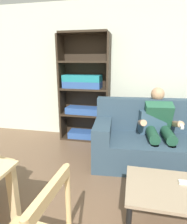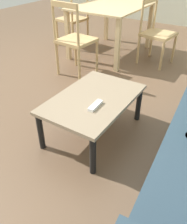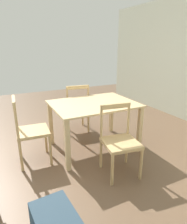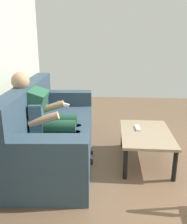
# 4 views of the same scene
# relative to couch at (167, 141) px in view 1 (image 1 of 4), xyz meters

# --- Properties ---
(wall_back) EXTENTS (6.70, 0.12, 2.55)m
(wall_back) POSITION_rel_couch_xyz_m (-1.06, 0.87, 0.95)
(wall_back) COLOR beige
(wall_back) RESTS_ON ground_plane
(couch) EXTENTS (2.24, 1.06, 0.92)m
(couch) POSITION_rel_couch_xyz_m (0.00, 0.00, 0.00)
(couch) COLOR #2D4251
(couch) RESTS_ON ground_plane
(person_lounging) EXTENTS (0.62, 0.95, 1.10)m
(person_lounging) POSITION_rel_couch_xyz_m (-0.14, 0.02, 0.24)
(person_lounging) COLOR #23563D
(person_lounging) RESTS_ON ground_plane
(coffee_table) EXTENTS (0.91, 0.60, 0.38)m
(coffee_table) POSITION_rel_couch_xyz_m (-0.11, -1.20, 0.00)
(coffee_table) COLOR gray
(coffee_table) RESTS_ON ground_plane
(bookshelf) EXTENTS (0.93, 0.36, 2.00)m
(bookshelf) POSITION_rel_couch_xyz_m (-1.44, 0.62, 0.56)
(bookshelf) COLOR #2D2319
(bookshelf) RESTS_ON ground_plane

